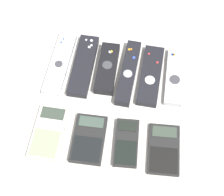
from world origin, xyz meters
name	(u,v)px	position (x,y,z in m)	size (l,w,h in m)	color
ground_plane	(111,110)	(0.00, 0.00, 0.00)	(3.00, 3.00, 0.00)	beige
remote_0	(60,63)	(-0.17, 0.13, 0.01)	(0.07, 0.22, 0.02)	silver
remote_1	(84,65)	(-0.10, 0.13, 0.01)	(0.06, 0.21, 0.02)	black
remote_2	(107,68)	(-0.03, 0.13, 0.01)	(0.06, 0.17, 0.03)	black
remote_3	(128,73)	(0.04, 0.12, 0.01)	(0.06, 0.22, 0.03)	black
remote_4	(151,75)	(0.10, 0.12, 0.01)	(0.07, 0.21, 0.02)	black
remote_5	(175,77)	(0.17, 0.13, 0.01)	(0.05, 0.19, 0.02)	#B7B7BC
calculator_0	(49,132)	(-0.16, -0.09, 0.01)	(0.09, 0.16, 0.02)	beige
calculator_1	(89,139)	(-0.05, -0.10, 0.01)	(0.09, 0.14, 0.02)	black
calculator_2	(126,143)	(0.06, -0.10, 0.01)	(0.07, 0.14, 0.02)	black
calculator_3	(164,149)	(0.16, -0.10, 0.01)	(0.09, 0.14, 0.01)	black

